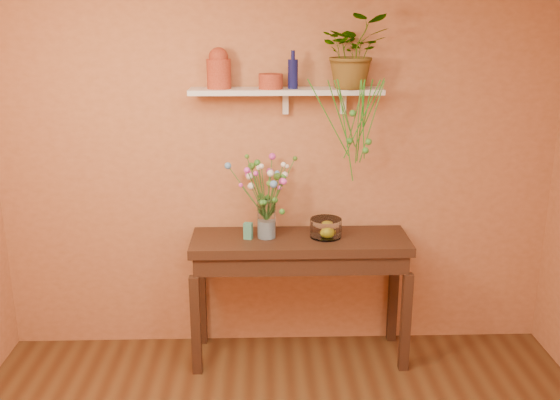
{
  "coord_description": "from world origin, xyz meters",
  "views": [
    {
      "loc": [
        -0.12,
        -2.32,
        2.39
      ],
      "look_at": [
        0.0,
        1.55,
        1.25
      ],
      "focal_mm": 39.72,
      "sensor_mm": 36.0,
      "label": 1
    }
  ],
  "objects_px": {
    "sideboard": "(300,255)",
    "glass_bowl": "(326,229)",
    "terracotta_jug": "(219,69)",
    "bouquet": "(266,180)",
    "spider_plant": "(354,51)",
    "blue_bottle": "(293,73)",
    "glass_vase": "(267,222)"
  },
  "relations": [
    {
      "from": "sideboard",
      "to": "terracotta_jug",
      "type": "bearing_deg",
      "value": 165.94
    },
    {
      "from": "terracotta_jug",
      "to": "glass_bowl",
      "type": "relative_size",
      "value": 1.23
    },
    {
      "from": "glass_vase",
      "to": "bouquet",
      "type": "xyz_separation_m",
      "value": [
        -0.01,
        0.01,
        0.3
      ]
    },
    {
      "from": "sideboard",
      "to": "glass_vase",
      "type": "distance_m",
      "value": 0.34
    },
    {
      "from": "blue_bottle",
      "to": "bouquet",
      "type": "height_order",
      "value": "blue_bottle"
    },
    {
      "from": "sideboard",
      "to": "bouquet",
      "type": "distance_m",
      "value": 0.6
    },
    {
      "from": "spider_plant",
      "to": "bouquet",
      "type": "relative_size",
      "value": 0.97
    },
    {
      "from": "blue_bottle",
      "to": "glass_bowl",
      "type": "distance_m",
      "value": 1.09
    },
    {
      "from": "spider_plant",
      "to": "glass_bowl",
      "type": "bearing_deg",
      "value": -149.32
    },
    {
      "from": "sideboard",
      "to": "spider_plant",
      "type": "bearing_deg",
      "value": 17.48
    },
    {
      "from": "bouquet",
      "to": "glass_bowl",
      "type": "xyz_separation_m",
      "value": [
        0.42,
        -0.01,
        -0.35
      ]
    },
    {
      "from": "bouquet",
      "to": "glass_vase",
      "type": "bearing_deg",
      "value": -64.34
    },
    {
      "from": "sideboard",
      "to": "terracotta_jug",
      "type": "height_order",
      "value": "terracotta_jug"
    },
    {
      "from": "sideboard",
      "to": "glass_vase",
      "type": "xyz_separation_m",
      "value": [
        -0.23,
        0.01,
        0.25
      ]
    },
    {
      "from": "terracotta_jug",
      "to": "bouquet",
      "type": "bearing_deg",
      "value": -20.65
    },
    {
      "from": "glass_vase",
      "to": "glass_bowl",
      "type": "xyz_separation_m",
      "value": [
        0.41,
        -0.0,
        -0.05
      ]
    },
    {
      "from": "sideboard",
      "to": "glass_bowl",
      "type": "distance_m",
      "value": 0.27
    },
    {
      "from": "bouquet",
      "to": "blue_bottle",
      "type": "bearing_deg",
      "value": 26.88
    },
    {
      "from": "sideboard",
      "to": "blue_bottle",
      "type": "height_order",
      "value": "blue_bottle"
    },
    {
      "from": "terracotta_jug",
      "to": "glass_vase",
      "type": "distance_m",
      "value": 1.09
    },
    {
      "from": "spider_plant",
      "to": "glass_vase",
      "type": "bearing_deg",
      "value": -170.34
    },
    {
      "from": "bouquet",
      "to": "terracotta_jug",
      "type": "bearing_deg",
      "value": 159.35
    },
    {
      "from": "spider_plant",
      "to": "glass_vase",
      "type": "distance_m",
      "value": 1.29
    },
    {
      "from": "terracotta_jug",
      "to": "bouquet",
      "type": "xyz_separation_m",
      "value": [
        0.3,
        -0.11,
        -0.74
      ]
    },
    {
      "from": "terracotta_jug",
      "to": "bouquet",
      "type": "distance_m",
      "value": 0.8
    },
    {
      "from": "terracotta_jug",
      "to": "blue_bottle",
      "type": "xyz_separation_m",
      "value": [
        0.49,
        -0.02,
        -0.03
      ]
    },
    {
      "from": "glass_vase",
      "to": "sideboard",
      "type": "bearing_deg",
      "value": -2.59
    },
    {
      "from": "terracotta_jug",
      "to": "bouquet",
      "type": "relative_size",
      "value": 0.54
    },
    {
      "from": "blue_bottle",
      "to": "spider_plant",
      "type": "distance_m",
      "value": 0.42
    },
    {
      "from": "blue_bottle",
      "to": "spider_plant",
      "type": "height_order",
      "value": "spider_plant"
    },
    {
      "from": "blue_bottle",
      "to": "spider_plant",
      "type": "bearing_deg",
      "value": -0.95
    },
    {
      "from": "sideboard",
      "to": "terracotta_jug",
      "type": "relative_size",
      "value": 5.61
    }
  ]
}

